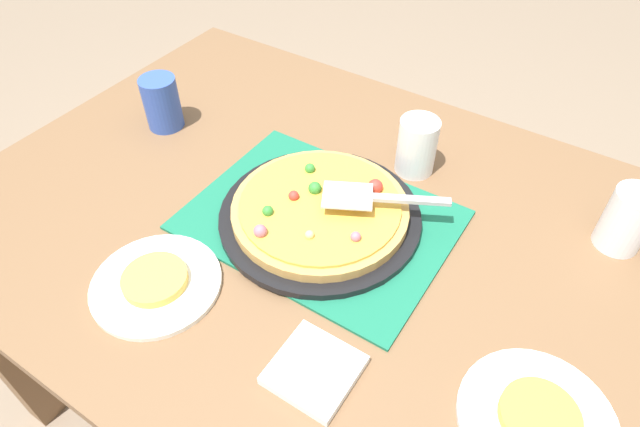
% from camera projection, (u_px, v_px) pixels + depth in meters
% --- Properties ---
extents(ground_plane, '(8.00, 8.00, 0.00)m').
position_uv_depth(ground_plane, '(320.00, 403.00, 1.56)').
color(ground_plane, '#84705B').
extents(dining_table, '(1.40, 1.00, 0.75)m').
position_uv_depth(dining_table, '(320.00, 258.00, 1.10)').
color(dining_table, brown).
rests_on(dining_table, ground_plane).
extents(placemat, '(0.48, 0.36, 0.01)m').
position_uv_depth(placemat, '(320.00, 220.00, 1.02)').
color(placemat, '#196B4C').
rests_on(placemat, dining_table).
extents(pizza_pan, '(0.38, 0.38, 0.01)m').
position_uv_depth(pizza_pan, '(320.00, 216.00, 1.02)').
color(pizza_pan, black).
rests_on(pizza_pan, placemat).
extents(pizza, '(0.33, 0.33, 0.05)m').
position_uv_depth(pizza, '(320.00, 208.00, 1.00)').
color(pizza, tan).
rests_on(pizza, pizza_pan).
extents(plate_near_left, '(0.22, 0.22, 0.01)m').
position_uv_depth(plate_near_left, '(156.00, 284.00, 0.91)').
color(plate_near_left, white).
rests_on(plate_near_left, dining_table).
extents(plate_far_right, '(0.22, 0.22, 0.01)m').
position_uv_depth(plate_far_right, '(537.00, 420.00, 0.75)').
color(plate_far_right, white).
rests_on(plate_far_right, dining_table).
extents(served_slice_left, '(0.11, 0.11, 0.02)m').
position_uv_depth(served_slice_left, '(155.00, 279.00, 0.90)').
color(served_slice_left, '#EAB747').
rests_on(served_slice_left, plate_near_left).
extents(served_slice_right, '(0.11, 0.11, 0.02)m').
position_uv_depth(served_slice_right, '(540.00, 416.00, 0.74)').
color(served_slice_right, gold).
rests_on(served_slice_right, plate_far_right).
extents(cup_near, '(0.08, 0.08, 0.12)m').
position_uv_depth(cup_near, '(627.00, 220.00, 0.94)').
color(cup_near, white).
rests_on(cup_near, dining_table).
extents(cup_far, '(0.08, 0.08, 0.12)m').
position_uv_depth(cup_far, '(162.00, 103.00, 1.20)').
color(cup_far, '#3351AD').
rests_on(cup_far, dining_table).
extents(cup_corner, '(0.08, 0.08, 0.12)m').
position_uv_depth(cup_corner, '(417.00, 146.00, 1.09)').
color(cup_corner, white).
rests_on(cup_corner, dining_table).
extents(pizza_server, '(0.22, 0.14, 0.01)m').
position_uv_depth(pizza_server, '(374.00, 197.00, 0.97)').
color(pizza_server, silver).
rests_on(pizza_server, pizza).
extents(napkin_stack, '(0.12, 0.12, 0.02)m').
position_uv_depth(napkin_stack, '(314.00, 370.00, 0.80)').
color(napkin_stack, white).
rests_on(napkin_stack, dining_table).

